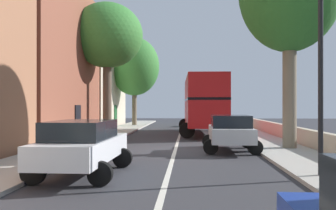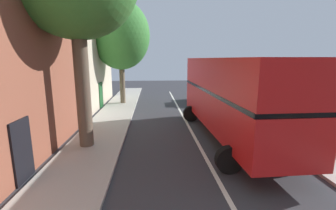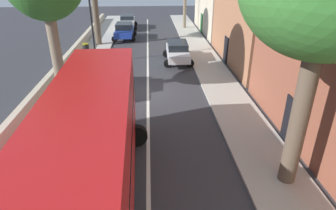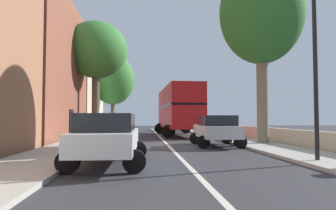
# 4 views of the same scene
# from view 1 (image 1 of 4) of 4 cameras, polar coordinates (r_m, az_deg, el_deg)

# --- Properties ---
(ground_plane) EXTENTS (84.00, 84.00, 0.00)m
(ground_plane) POSITION_cam_1_polar(r_m,az_deg,el_deg) (16.94, 1.15, -7.10)
(ground_plane) COLOR #333338
(road_centre_line) EXTENTS (0.16, 54.00, 0.01)m
(road_centre_line) POSITION_cam_1_polar(r_m,az_deg,el_deg) (16.94, 1.15, -7.09)
(road_centre_line) COLOR silver
(road_centre_line) RESTS_ON ground
(sidewalk_left) EXTENTS (2.60, 60.00, 0.12)m
(sidewalk_left) POSITION_cam_1_polar(r_m,az_deg,el_deg) (17.79, -14.93, -6.57)
(sidewalk_left) COLOR #B2ADA3
(sidewalk_left) RESTS_ON ground
(sidewalk_right) EXTENTS (2.60, 60.00, 0.12)m
(sidewalk_right) POSITION_cam_1_polar(r_m,az_deg,el_deg) (17.46, 17.56, -6.69)
(sidewalk_right) COLOR #B2ADA3
(sidewalk_right) RESTS_ON ground
(terraced_houses_left) EXTENTS (4.07, 47.52, 10.83)m
(terraced_houses_left) POSITION_cam_1_polar(r_m,az_deg,el_deg) (19.99, -24.18, 8.19)
(terraced_houses_left) COLOR beige
(terraced_houses_left) RESTS_ON ground
(boundary_wall_right) EXTENTS (0.36, 54.00, 0.91)m
(boundary_wall_right) POSITION_cam_1_polar(r_m,az_deg,el_deg) (17.86, 22.40, -5.27)
(boundary_wall_right) COLOR beige
(boundary_wall_right) RESTS_ON ground
(double_decker_bus) EXTENTS (3.76, 10.41, 4.06)m
(double_decker_bus) POSITION_cam_1_polar(r_m,az_deg,el_deg) (26.40, 5.59, 0.53)
(double_decker_bus) COLOR red
(double_decker_bus) RESTS_ON ground
(parked_car_silver_right_0) EXTENTS (2.55, 4.14, 1.63)m
(parked_car_silver_right_0) POSITION_cam_1_polar(r_m,az_deg,el_deg) (16.64, 9.77, -4.01)
(parked_car_silver_right_0) COLOR #B7BABF
(parked_car_silver_right_0) RESTS_ON ground
(parked_car_green_right_2) EXTENTS (2.48, 3.96, 1.66)m
(parked_car_green_right_2) POSITION_cam_1_polar(r_m,az_deg,el_deg) (36.43, 6.20, -1.86)
(parked_car_green_right_2) COLOR #1E6038
(parked_car_green_right_2) RESTS_ON ground
(parked_car_white_left_3) EXTENTS (2.48, 4.58, 1.63)m
(parked_car_white_left_3) POSITION_cam_1_polar(r_m,az_deg,el_deg) (11.00, -13.29, -6.02)
(parked_car_white_left_3) COLOR silver
(parked_car_white_left_3) RESTS_ON ground
(street_tree_left_2) EXTENTS (5.11, 5.11, 9.33)m
(street_tree_left_2) POSITION_cam_1_polar(r_m,az_deg,el_deg) (26.77, -9.55, 10.63)
(street_tree_left_2) COLOR brown
(street_tree_left_2) RESTS_ON sidewalk_left
(street_tree_left_4) EXTENTS (5.00, 5.00, 8.82)m
(street_tree_left_4) POSITION_cam_1_polar(r_m,az_deg,el_deg) (36.74, -5.32, 6.03)
(street_tree_left_4) COLOR brown
(street_tree_left_4) RESTS_ON sidewalk_left
(lamppost_right) EXTENTS (0.32, 0.32, 6.31)m
(lamppost_right) POSITION_cam_1_polar(r_m,az_deg,el_deg) (11.10, 22.91, 8.94)
(lamppost_right) COLOR black
(lamppost_right) RESTS_ON sidewalk_right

